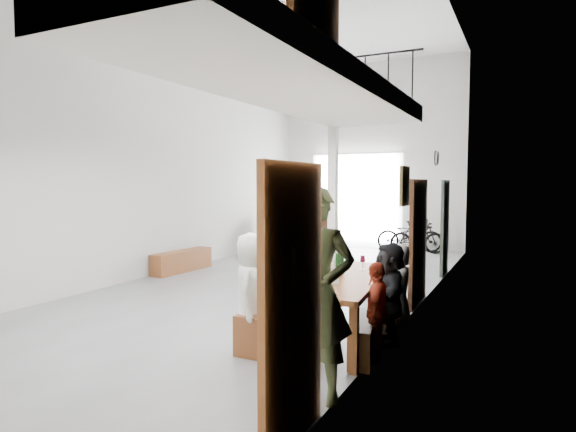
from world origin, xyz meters
The scene contains 24 objects.
floor centered at (0.00, 0.00, 0.00)m, with size 12.00×12.00×0.00m, color slate.
room_walls centered at (0.00, 0.00, 3.55)m, with size 12.00×12.00×12.00m.
gateway_portal centered at (-0.40, 5.94, 1.40)m, with size 2.80×0.08×2.80m, color white.
right_wall_decor centered at (2.70, -1.87, 1.74)m, with size 0.07×8.28×5.07m.
balcony centered at (1.98, -3.13, 2.96)m, with size 1.52×5.62×4.00m.
tasting_table centered at (2.20, -2.51, 0.71)m, with size 1.19×2.42×0.79m.
bench_inner centered at (1.48, -2.60, 0.23)m, with size 0.32×2.01×0.46m, color brown.
bench_wall centered at (2.57, -2.55, 0.21)m, with size 0.24×1.81×0.42m, color brown.
tableware centered at (2.15, -2.54, 0.93)m, with size 0.64×1.72×0.35m.
side_bench centered at (-2.50, 0.27, 0.23)m, with size 0.35×1.61×0.45m, color brown.
oak_barrel centered at (-2.14, 3.78, 0.51)m, with size 0.69×0.69×1.01m.
serving_counter centered at (-1.75, 5.65, 0.43)m, with size 1.62×0.45×0.86m, color #361C0E.
counter_bottles centered at (-1.75, 5.65, 1.00)m, with size 1.39×0.09×0.28m.
guest_left_a centered at (1.43, -3.35, 0.69)m, with size 0.67×0.44×1.38m, color white.
guest_left_b centered at (1.50, -2.73, 0.64)m, with size 0.47×0.31×1.28m, color #236177.
guest_left_c centered at (1.51, -2.04, 0.53)m, with size 0.51×0.40×1.05m, color white.
guest_left_d centered at (1.41, -1.58, 0.52)m, with size 0.67×0.39×1.04m, color #236177.
guest_right_a centered at (2.80, -3.02, 0.55)m, with size 0.64×0.27×1.10m, color red.
guest_right_b centered at (2.78, -2.36, 0.62)m, with size 1.14×0.36×1.23m, color black.
guest_right_c centered at (2.74, -1.79, 0.58)m, with size 0.56×0.37×1.15m, color white.
host_standing centered at (2.57, -4.18, 0.97)m, with size 0.70×0.46×1.93m, color #48522E.
potted_plant centered at (2.45, 0.72, 0.20)m, with size 0.35×0.31×0.39m, color #1A4417.
bicycle_near centered at (1.31, 5.51, 0.47)m, with size 0.62×1.78×0.93m, color black.
bicycle_far centered at (1.60, 5.26, 0.45)m, with size 0.42×1.49×0.90m, color black.
Camera 1 is at (4.22, -8.05, 1.95)m, focal length 30.00 mm.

